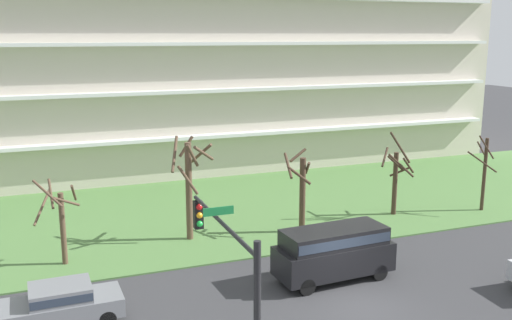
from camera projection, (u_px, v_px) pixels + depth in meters
name	position (u px, v px, depth m)	size (l,w,h in m)	color
ground	(356.00, 305.00, 23.22)	(160.00, 160.00, 0.00)	#38383A
grass_lawn_strip	(240.00, 208.00, 35.98)	(80.00, 16.00, 0.08)	#547F42
apartment_building	(183.00, 43.00, 46.12)	(51.52, 11.80, 19.84)	beige
tree_far_left	(60.00, 219.00, 26.64)	(2.09, 2.44, 4.24)	brown
tree_left	(190.00, 182.00, 29.85)	(2.37, 2.63, 5.49)	brown
tree_center	(301.00, 190.00, 31.10)	(1.48, 1.96, 4.58)	#4C3828
tree_right	(396.00, 176.00, 34.06)	(2.13, 2.14, 5.16)	#423023
tree_far_right	(484.00, 172.00, 34.89)	(1.35, 1.71, 4.75)	#423023
van_black_near_left	(334.00, 250.00, 25.31)	(5.30, 2.28, 2.36)	black
sedan_gray_center_left	(61.00, 303.00, 21.42)	(4.43, 1.88, 1.57)	slate
traffic_signal_mast	(231.00, 280.00, 15.74)	(0.90, 5.60, 5.85)	black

